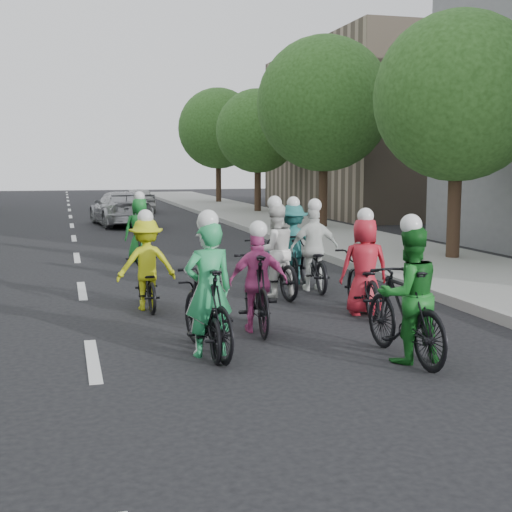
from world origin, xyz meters
name	(u,v)px	position (x,y,z in m)	size (l,w,h in m)	color
ground	(93,360)	(0.00, 0.00, 0.00)	(120.00, 120.00, 0.00)	black
sidewalk_right	(365,246)	(8.00, 10.00, 0.07)	(4.00, 80.00, 0.15)	gray
curb_right	(300,247)	(6.05, 10.00, 0.09)	(0.18, 80.00, 0.18)	#999993
bldg_se	(401,132)	(16.00, 24.00, 4.00)	(10.00, 14.00, 8.00)	gray
tree_r_0	(458,97)	(8.80, 6.60, 3.96)	(4.00, 4.00, 5.97)	black
tree_r_1	(324,104)	(8.80, 15.60, 4.52)	(4.80, 4.80, 6.93)	black
tree_r_2	(258,131)	(8.80, 24.60, 3.96)	(4.00, 4.00, 5.97)	black
tree_r_3	(218,129)	(8.80, 33.60, 4.52)	(4.80, 4.80, 6.93)	black
cyclist_0	(207,309)	(1.42, -0.03, 0.57)	(0.60, 1.65, 1.79)	black
cyclist_1	(407,305)	(3.70, -0.99, 0.69)	(0.83, 1.93, 1.80)	black
cyclist_2	(146,273)	(1.00, 2.99, 0.61)	(1.00, 1.57, 1.66)	black
cyclist_3	(257,288)	(2.36, 1.00, 0.62)	(0.88, 1.93, 1.60)	black
cyclist_4	(363,277)	(4.30, 1.70, 0.60)	(0.94, 1.96, 1.71)	black
cyclist_5	(208,304)	(1.42, -0.09, 0.65)	(0.77, 1.92, 1.84)	black
cyclist_6	(274,261)	(3.36, 3.55, 0.65)	(0.96, 1.99, 1.83)	black
cyclist_7	(292,250)	(4.13, 4.80, 0.68)	(1.11, 1.57, 1.75)	black
cyclist_8	(313,258)	(4.28, 3.99, 0.60)	(0.97, 1.94, 1.75)	black
cyclist_9	(140,235)	(1.52, 8.95, 0.64)	(0.83, 1.55, 1.73)	black
follow_car_lead	(121,208)	(1.87, 19.54, 0.67)	(1.89, 4.64, 1.35)	#A5A6AA
follow_car_trail	(138,200)	(3.36, 27.54, 0.62)	(1.46, 3.63, 1.24)	silver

